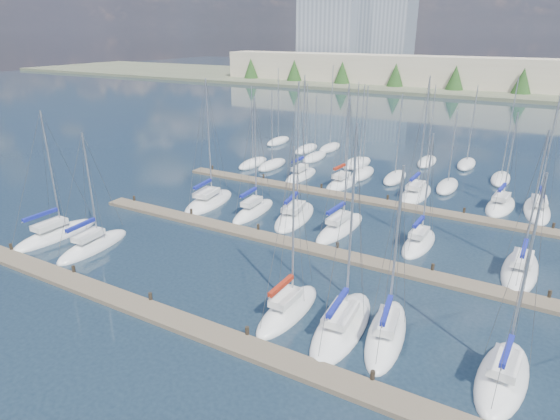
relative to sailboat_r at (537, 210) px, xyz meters
The scene contains 23 objects.
ground 30.41m from the sailboat_r, 127.39° to the left, with size 400.00×400.00×0.00m, color #1E2E3D.
dock_near 38.54m from the sailboat_r, 118.63° to the right, with size 44.00×1.93×1.10m.
dock_mid 27.09m from the sailboat_r, 132.97° to the right, with size 44.00×1.93×1.10m.
dock_far 19.36m from the sailboat_r, 162.50° to the right, with size 44.00×1.93×1.10m.
sailboat_r is the anchor object (origin of this frame).
sailboat_f 29.37m from the sailboat_r, 104.00° to the right, with size 3.37×8.18×11.56m.
sailboat_d 32.25m from the sailboat_r, 115.06° to the right, with size 2.38×7.25×12.04m.
sailboat_i 29.60m from the sailboat_r, 149.81° to the right, with size 2.53×7.65×12.54m.
sailboat_o 21.22m from the sailboat_r, behind, with size 3.08×6.89×12.77m.
sailboat_e 30.68m from the sailboat_r, 108.66° to the right, with size 3.35×8.83×13.72m.
sailboat_m 15.29m from the sailboat_r, 91.98° to the right, with size 2.81×8.50×11.83m.
sailboat_h 34.73m from the sailboat_r, 154.58° to the right, with size 4.15×8.68×13.96m.
sailboat_n 27.09m from the sailboat_r, behind, with size 2.26×7.37×13.43m.
sailboat_b 43.99m from the sailboat_r, 139.00° to the right, with size 2.91×7.77×10.75m.
sailboat_j 25.43m from the sailboat_r, 146.36° to the right, with size 4.15×8.76×14.09m.
sailboat_l 16.69m from the sailboat_r, 121.36° to the right, with size 2.50×6.83×10.59m.
sailboat_q 3.51m from the sailboat_r, behind, with size 3.32×7.51×10.80m.
sailboat_p 12.41m from the sailboat_r, behind, with size 3.02×8.34×13.96m.
sailboat_a 47.90m from the sailboat_r, 142.82° to the right, with size 2.63×8.47×12.14m.
sailboat_k 21.65m from the sailboat_r, 137.85° to the right, with size 2.92×8.72×13.09m.
sailboat_g 29.17m from the sailboat_r, 90.83° to the right, with size 3.04×7.42×12.33m.
distant_boats 24.15m from the sailboat_r, 160.84° to the left, with size 36.93×20.75×13.30m.
shoreline 118.50m from the sailboat_r, 105.58° to the left, with size 400.00×60.00×38.00m.
Camera 1 is at (17.62, -16.96, 17.78)m, focal length 30.00 mm.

